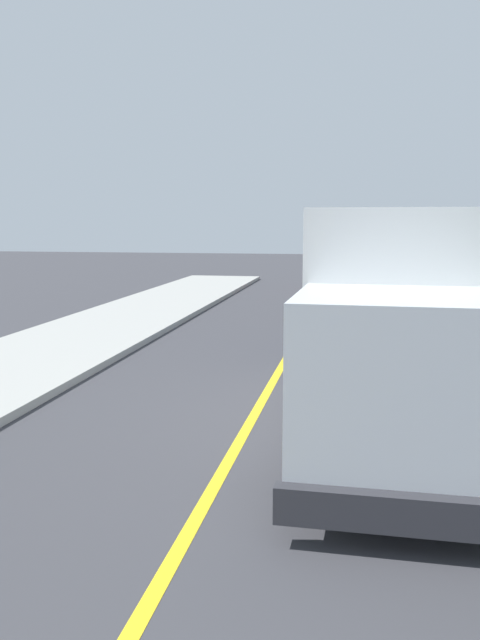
# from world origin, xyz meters

# --- Properties ---
(centre_line_yellow) EXTENTS (0.16, 56.00, 0.01)m
(centre_line_yellow) POSITION_xyz_m (0.00, 10.00, 0.00)
(centre_line_yellow) COLOR gold
(centre_line_yellow) RESTS_ON ground
(box_truck) EXTENTS (2.59, 7.24, 3.20)m
(box_truck) POSITION_xyz_m (2.16, 9.44, 1.77)
(box_truck) COLOR white
(box_truck) RESTS_ON ground
(parked_car_near) EXTENTS (1.94, 4.46, 1.67)m
(parked_car_near) POSITION_xyz_m (2.48, 15.89, 0.79)
(parked_car_near) COLOR #2D4793
(parked_car_near) RESTS_ON ground
(parked_car_mid) EXTENTS (1.99, 4.47, 1.67)m
(parked_car_mid) POSITION_xyz_m (2.36, 22.73, 0.79)
(parked_car_mid) COLOR #4C564C
(parked_car_mid) RESTS_ON ground
(parked_car_far) EXTENTS (1.95, 4.46, 1.67)m
(parked_car_far) POSITION_xyz_m (1.73, 29.60, 0.79)
(parked_car_far) COLOR maroon
(parked_car_far) RESTS_ON ground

